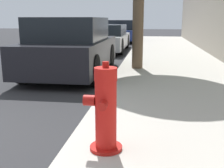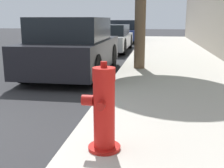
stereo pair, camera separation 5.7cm
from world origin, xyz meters
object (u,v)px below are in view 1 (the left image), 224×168
Objects in this scene: parked_car_mid at (107,38)px; parked_car_near at (71,48)px; parked_car_far at (122,31)px; fire_hydrant at (105,110)px.

parked_car_near is at bearing -90.50° from parked_car_mid.
parked_car_near reaches higher than parked_car_far.
fire_hydrant is 10.27m from parked_car_mid.
parked_car_mid is (0.05, 5.70, -0.12)m from parked_car_near.
fire_hydrant is 15.85m from parked_car_far.
parked_car_mid is 1.04× the size of parked_car_far.
parked_car_far is (-1.54, 15.78, 0.12)m from fire_hydrant.
parked_car_near is at bearing 110.19° from fire_hydrant.
parked_car_mid is at bearing -90.40° from parked_car_far.
fire_hydrant is at bearing -81.13° from parked_car_mid.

